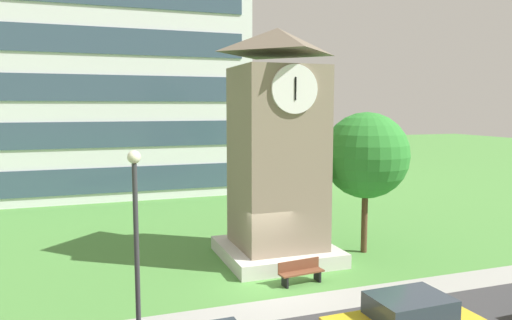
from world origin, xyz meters
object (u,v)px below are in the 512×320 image
Objects in this scene: clock_tower at (277,158)px; street_lamp at (136,227)px; park_bench at (301,272)px; tree_streetside at (366,155)px.

clock_tower is 9.20m from street_lamp.
clock_tower is at bearing 43.30° from street_lamp.
park_bench is 0.28× the size of tree_streetside.
tree_streetside is at bearing -7.05° from clock_tower.
street_lamp is at bearing -151.95° from tree_streetside.
clock_tower reaches higher than tree_streetside.
park_bench is 6.59m from tree_streetside.
clock_tower is 1.55× the size of tree_streetside.
clock_tower is 1.81× the size of street_lamp.
clock_tower is at bearing 84.71° from park_bench.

